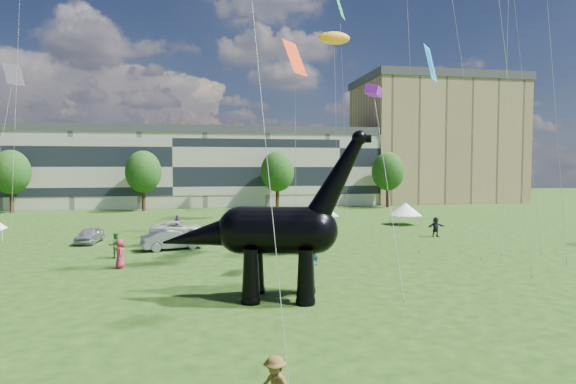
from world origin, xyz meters
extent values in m
plane|color=#16330C|center=(0.00, 0.00, 0.00)|extent=(220.00, 220.00, 0.00)
cube|color=beige|center=(-8.00, 62.00, 6.00)|extent=(78.00, 11.00, 12.00)
cube|color=tan|center=(40.00, 65.00, 11.00)|extent=(28.00, 18.00, 22.00)
cylinder|color=#382314|center=(-30.00, 53.00, 1.60)|extent=(0.56, 0.56, 3.20)
ellipsoid|color=#14380F|center=(-30.00, 53.00, 6.32)|extent=(5.20, 5.20, 6.24)
cylinder|color=#382314|center=(-12.00, 53.00, 1.60)|extent=(0.56, 0.56, 3.20)
ellipsoid|color=#14380F|center=(-12.00, 53.00, 6.32)|extent=(5.20, 5.20, 6.24)
cylinder|color=#382314|center=(8.00, 53.00, 1.60)|extent=(0.56, 0.56, 3.20)
ellipsoid|color=#14380F|center=(8.00, 53.00, 6.32)|extent=(5.20, 5.20, 6.24)
cylinder|color=#382314|center=(26.00, 53.00, 1.60)|extent=(0.56, 0.56, 3.20)
ellipsoid|color=#14380F|center=(26.00, 53.00, 6.32)|extent=(5.20, 5.20, 6.24)
cone|color=black|center=(-1.03, 2.14, 1.30)|extent=(1.08, 1.08, 2.61)
sphere|color=black|center=(-1.03, 2.14, 0.16)|extent=(0.96, 0.96, 0.96)
cone|color=black|center=(-0.59, 4.00, 1.30)|extent=(1.08, 1.08, 2.61)
sphere|color=black|center=(-0.59, 4.00, 0.16)|extent=(0.96, 0.96, 0.96)
cone|color=black|center=(1.51, 1.54, 1.30)|extent=(1.08, 1.08, 2.61)
sphere|color=black|center=(1.51, 1.54, 0.16)|extent=(0.96, 0.96, 0.96)
cone|color=black|center=(1.95, 3.40, 1.30)|extent=(1.08, 1.08, 2.61)
sphere|color=black|center=(1.95, 3.40, 0.16)|extent=(0.96, 0.96, 0.96)
cylinder|color=black|center=(0.37, 2.79, 3.39)|extent=(4.10, 3.13, 2.35)
sphere|color=black|center=(-1.40, 3.21, 3.39)|extent=(2.35, 2.35, 2.35)
sphere|color=black|center=(2.15, 2.37, 3.39)|extent=(2.26, 2.26, 2.26)
cone|color=black|center=(3.18, 2.12, 5.91)|extent=(3.49, 2.03, 4.60)
sphere|color=black|center=(4.21, 1.88, 7.90)|extent=(0.73, 0.73, 0.73)
cylinder|color=black|center=(4.47, 1.82, 7.86)|extent=(0.68, 0.51, 0.38)
cone|color=black|center=(-3.15, 3.62, 3.10)|extent=(4.90, 2.84, 2.55)
imported|color=silver|center=(-12.86, 22.64, 0.68)|extent=(2.08, 4.18, 1.37)
imported|color=gray|center=(-5.66, 18.19, 0.79)|extent=(5.08, 3.03, 1.58)
imported|color=white|center=(-5.63, 25.51, 0.71)|extent=(5.37, 3.05, 1.41)
imported|color=#595960|center=(4.76, 25.21, 0.67)|extent=(4.46, 4.68, 1.34)
cube|color=white|center=(9.74, 31.67, 1.04)|extent=(3.59, 3.59, 0.11)
cone|color=white|center=(9.74, 31.67, 1.80)|extent=(4.55, 4.55, 1.42)
cylinder|color=#999999|center=(8.90, 30.00, 0.52)|extent=(0.06, 0.06, 1.04)
cylinder|color=#999999|center=(11.42, 30.82, 0.52)|extent=(0.06, 0.06, 1.04)
cylinder|color=#999999|center=(8.07, 32.52, 0.52)|extent=(0.06, 0.06, 1.04)
cylinder|color=#999999|center=(10.59, 33.35, 0.52)|extent=(0.06, 0.06, 1.04)
cube|color=white|center=(19.18, 30.45, 1.03)|extent=(2.89, 2.89, 0.11)
cone|color=white|center=(19.18, 30.45, 1.78)|extent=(3.67, 3.67, 1.40)
cylinder|color=#999999|center=(17.83, 29.18, 0.51)|extent=(0.06, 0.06, 1.03)
cylinder|color=#999999|center=(20.45, 29.10, 0.51)|extent=(0.06, 0.06, 1.03)
cylinder|color=#999999|center=(17.91, 31.80, 0.51)|extent=(0.06, 0.06, 1.03)
cylinder|color=#999999|center=(20.53, 31.72, 0.51)|extent=(0.06, 0.06, 1.03)
cylinder|color=#999999|center=(-20.66, 25.04, 0.50)|extent=(0.05, 0.05, 1.00)
cylinder|color=#999999|center=(-21.54, 27.42, 0.50)|extent=(0.05, 0.05, 1.00)
imported|color=black|center=(18.01, 20.96, 0.93)|extent=(1.76, 0.66, 1.86)
imported|color=#336C2B|center=(-9.49, 15.26, 0.92)|extent=(1.08, 0.97, 1.84)
imported|color=#A6293C|center=(-8.53, 11.52, 0.94)|extent=(0.77, 1.02, 1.88)
imported|color=#27528F|center=(4.05, 10.35, 0.79)|extent=(0.69, 0.66, 1.59)
imported|color=#5D3A83|center=(-5.90, 29.22, 0.82)|extent=(1.01, 0.91, 1.65)
plane|color=red|center=(4.59, 20.56, 15.86)|extent=(3.04, 3.22, 2.97)
ellipsoid|color=orange|center=(13.70, 41.15, 23.29)|extent=(4.57, 3.96, 1.65)
plane|color=black|center=(-24.73, 40.26, 17.20)|extent=(2.86, 2.85, 2.59)
cube|color=#7B17A1|center=(7.45, 8.91, 11.34)|extent=(1.68, 2.04, 0.73)
plane|color=#127DC6|center=(14.35, 15.06, 14.60)|extent=(2.29, 2.60, 2.75)
plane|color=green|center=(14.60, 41.59, 27.46)|extent=(2.41, 3.25, 3.05)
camera|label=1|loc=(-3.18, -20.45, 6.51)|focal=30.00mm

